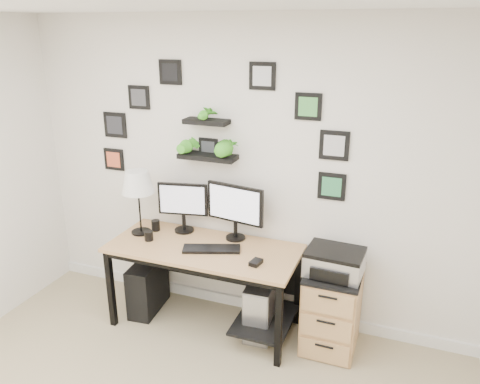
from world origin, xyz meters
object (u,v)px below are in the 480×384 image
at_px(table_lamp, 138,184).
at_px(pc_tower_grey, 262,306).
at_px(monitor_left, 183,204).
at_px(file_cabinet, 332,309).
at_px(monitor_right, 235,208).
at_px(mug, 149,236).
at_px(desk, 210,259).
at_px(pc_tower_black, 148,286).
at_px(printer, 335,262).

xyz_separation_m(table_lamp, pc_tower_grey, (1.14, 0.02, -0.97)).
distance_m(monitor_left, file_cabinet, 1.54).
xyz_separation_m(pc_tower_grey, file_cabinet, (0.58, 0.01, 0.09)).
distance_m(monitor_right, mug, 0.78).
height_order(mug, file_cabinet, mug).
distance_m(monitor_right, file_cabinet, 1.14).
bearing_deg(mug, file_cabinet, 5.26).
bearing_deg(pc_tower_grey, desk, -174.55).
bearing_deg(pc_tower_black, table_lamp, 138.59).
height_order(monitor_left, table_lamp, table_lamp).
height_order(monitor_left, monitor_right, monitor_right).
bearing_deg(table_lamp, monitor_left, 25.06).
bearing_deg(file_cabinet, desk, -176.81).
xyz_separation_m(monitor_right, printer, (0.88, -0.16, -0.27)).
relative_size(pc_tower_grey, printer, 1.12).
bearing_deg(monitor_right, file_cabinet, -9.11).
relative_size(desk, pc_tower_black, 3.38).
relative_size(pc_tower_black, printer, 1.06).
relative_size(monitor_left, pc_tower_black, 0.95).
bearing_deg(file_cabinet, monitor_left, 174.64).
xyz_separation_m(desk, monitor_left, (-0.33, 0.19, 0.39)).
xyz_separation_m(table_lamp, pc_tower_black, (0.05, -0.04, -0.97)).
bearing_deg(pc_tower_black, mug, -43.63).
relative_size(monitor_right, file_cabinet, 0.78).
xyz_separation_m(monitor_left, pc_tower_black, (-0.29, -0.20, -0.78)).
distance_m(monitor_right, pc_tower_black, 1.14).
xyz_separation_m(table_lamp, printer, (1.72, 0.02, -0.44)).
bearing_deg(file_cabinet, table_lamp, -178.94).
distance_m(desk, monitor_right, 0.49).
relative_size(file_cabinet, printer, 1.49).
distance_m(pc_tower_black, pc_tower_grey, 1.09).
distance_m(monitor_left, mug, 0.40).
height_order(table_lamp, pc_tower_black, table_lamp).
bearing_deg(file_cabinet, mug, -174.74).
distance_m(pc_tower_black, file_cabinet, 1.67).
relative_size(table_lamp, file_cabinet, 0.86).
relative_size(desk, pc_tower_grey, 3.17).
distance_m(table_lamp, file_cabinet, 1.93).
height_order(table_lamp, pc_tower_grey, table_lamp).
height_order(monitor_left, file_cabinet, monitor_left).
xyz_separation_m(monitor_right, pc_tower_black, (-0.78, -0.21, -0.80)).
relative_size(pc_tower_black, pc_tower_grey, 0.94).
bearing_deg(pc_tower_grey, file_cabinet, 1.39).
bearing_deg(pc_tower_grey, table_lamp, -179.11).
bearing_deg(table_lamp, mug, -37.51).
xyz_separation_m(table_lamp, mug, (0.15, -0.11, -0.42)).
relative_size(monitor_left, table_lamp, 0.79).
distance_m(monitor_left, printer, 1.40).
height_order(monitor_left, pc_tower_grey, monitor_left).
xyz_separation_m(desk, table_lamp, (-0.68, 0.03, 0.58)).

